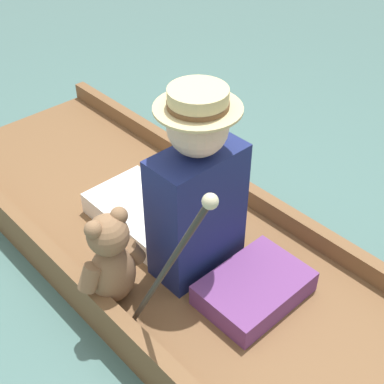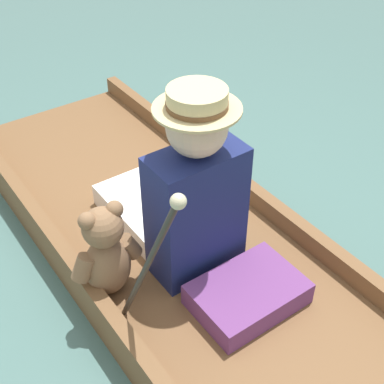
{
  "view_description": "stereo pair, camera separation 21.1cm",
  "coord_description": "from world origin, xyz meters",
  "px_view_note": "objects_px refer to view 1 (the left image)",
  "views": [
    {
      "loc": [
        -1.13,
        -1.36,
        1.81
      ],
      "look_at": [
        -0.01,
        -0.15,
        0.5
      ],
      "focal_mm": 50.0,
      "sensor_mm": 36.0,
      "label": 1
    },
    {
      "loc": [
        -0.97,
        -1.5,
        1.81
      ],
      "look_at": [
        -0.01,
        -0.15,
        0.5
      ],
      "focal_mm": 50.0,
      "sensor_mm": 36.0,
      "label": 2
    }
  ],
  "objects_px": {
    "wine_glass": "(190,177)",
    "walking_cane": "(171,262)",
    "teddy_bear": "(111,261)",
    "seated_person": "(182,196)"
  },
  "relations": [
    {
      "from": "wine_glass",
      "to": "walking_cane",
      "type": "height_order",
      "value": "walking_cane"
    },
    {
      "from": "walking_cane",
      "to": "wine_glass",
      "type": "bearing_deg",
      "value": 43.87
    },
    {
      "from": "wine_glass",
      "to": "teddy_bear",
      "type": "bearing_deg",
      "value": -156.35
    },
    {
      "from": "wine_glass",
      "to": "walking_cane",
      "type": "relative_size",
      "value": 0.14
    },
    {
      "from": "seated_person",
      "to": "wine_glass",
      "type": "distance_m",
      "value": 0.5
    },
    {
      "from": "walking_cane",
      "to": "teddy_bear",
      "type": "bearing_deg",
      "value": 87.38
    },
    {
      "from": "teddy_bear",
      "to": "wine_glass",
      "type": "xyz_separation_m",
      "value": [
        0.69,
        0.3,
        -0.12
      ]
    },
    {
      "from": "teddy_bear",
      "to": "wine_glass",
      "type": "distance_m",
      "value": 0.77
    },
    {
      "from": "seated_person",
      "to": "walking_cane",
      "type": "distance_m",
      "value": 0.58
    },
    {
      "from": "teddy_bear",
      "to": "walking_cane",
      "type": "bearing_deg",
      "value": -92.62
    }
  ]
}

